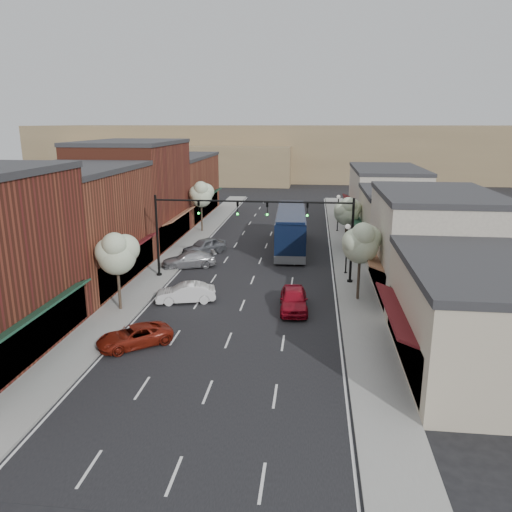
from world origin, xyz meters
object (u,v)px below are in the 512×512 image
(lamp_post_far, at_px, (338,207))
(signal_mast_left, at_px, (185,224))
(parked_car_d, at_px, (204,246))
(signal_mast_right, at_px, (322,227))
(tree_right_far, at_px, (347,210))
(parked_car_a, at_px, (134,336))
(coach_bus, at_px, (291,229))
(parked_car_c, at_px, (189,260))
(parked_car_b, at_px, (186,293))
(tree_right_near, at_px, (361,242))
(red_hatchback, at_px, (294,299))
(tree_left_near, at_px, (117,252))
(tree_left_far, at_px, (201,194))
(lamp_post_near, at_px, (347,241))

(lamp_post_far, bearing_deg, signal_mast_left, -123.86)
(lamp_post_far, xyz_separation_m, parked_car_d, (-13.59, -12.16, -2.21))
(signal_mast_right, distance_m, parked_car_d, 14.36)
(tree_right_far, xyz_separation_m, parked_car_a, (-13.68, -25.31, -3.38))
(signal_mast_left, distance_m, coach_bus, 13.93)
(parked_car_d, bearing_deg, tree_right_far, 54.48)
(tree_right_far, relative_size, lamp_post_far, 1.22)
(lamp_post_far, xyz_separation_m, coach_bus, (-5.18, -9.06, -0.90))
(coach_bus, distance_m, parked_car_c, 11.87)
(lamp_post_far, distance_m, parked_car_b, 28.54)
(parked_car_b, distance_m, parked_car_d, 13.72)
(lamp_post_far, distance_m, parked_car_c, 22.05)
(signal_mast_right, xyz_separation_m, tree_right_near, (2.73, -4.05, -0.17))
(red_hatchback, bearing_deg, signal_mast_left, 141.61)
(coach_bus, distance_m, parked_car_b, 18.13)
(tree_left_near, distance_m, parked_car_b, 5.82)
(tree_left_far, height_order, parked_car_c, tree_left_far)
(coach_bus, bearing_deg, parked_car_c, -140.69)
(parked_car_c, bearing_deg, parked_car_a, -17.69)
(coach_bus, bearing_deg, tree_left_far, 144.97)
(parked_car_c, bearing_deg, lamp_post_far, 119.64)
(tree_left_near, bearing_deg, parked_car_b, 29.18)
(tree_left_near, xyz_separation_m, parked_car_c, (2.05, 11.18, -3.51))
(lamp_post_far, relative_size, parked_car_d, 0.95)
(signal_mast_right, xyz_separation_m, parked_car_c, (-11.82, 3.12, -3.91))
(red_hatchback, distance_m, parked_car_c, 13.81)
(signal_mast_left, distance_m, lamp_post_far, 24.14)
(signal_mast_left, distance_m, parked_car_d, 8.73)
(signal_mast_left, height_order, lamp_post_near, signal_mast_left)
(signal_mast_left, xyz_separation_m, parked_car_b, (1.42, -5.79, -3.91))
(signal_mast_right, distance_m, red_hatchback, 7.80)
(tree_right_far, bearing_deg, red_hatchback, -104.15)
(lamp_post_far, height_order, red_hatchback, lamp_post_far)
(parked_car_a, xyz_separation_m, parked_car_c, (-0.86, 16.48, 0.10))
(tree_right_far, bearing_deg, parked_car_d, -163.80)
(signal_mast_right, relative_size, tree_left_far, 1.34)
(parked_car_c, bearing_deg, parked_car_b, -8.04)
(signal_mast_right, xyz_separation_m, coach_bus, (-3.00, 10.95, -2.52))
(tree_left_near, relative_size, parked_car_d, 1.22)
(signal_mast_right, relative_size, parked_car_a, 1.88)
(signal_mast_left, bearing_deg, signal_mast_right, 0.00)
(tree_right_far, relative_size, parked_car_d, 1.16)
(red_hatchback, relative_size, parked_car_b, 1.10)
(tree_left_far, relative_size, parked_car_b, 1.43)
(signal_mast_right, height_order, parked_car_d, signal_mast_right)
(lamp_post_far, bearing_deg, signal_mast_right, -96.22)
(red_hatchback, bearing_deg, parked_car_c, 132.33)
(tree_right_far, distance_m, parked_car_b, 21.97)
(parked_car_b, xyz_separation_m, parked_car_c, (-2.00, 8.91, 0.01))
(signal_mast_left, height_order, tree_right_far, signal_mast_left)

